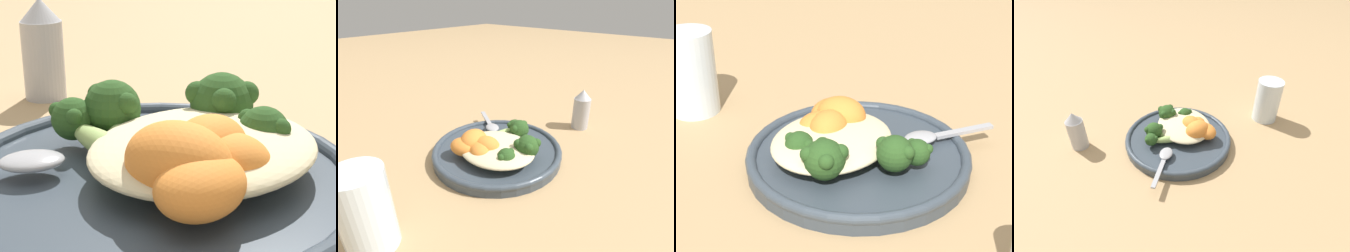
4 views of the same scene
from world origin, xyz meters
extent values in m
plane|color=tan|center=(0.00, 0.00, 0.00)|extent=(4.00, 4.00, 0.00)
cylinder|color=#38424C|center=(0.02, 0.00, 0.01)|extent=(0.24, 0.24, 0.02)
torus|color=#38424C|center=(0.02, 0.00, 0.02)|extent=(0.25, 0.25, 0.01)
ellipsoid|color=beige|center=(0.00, 0.02, 0.03)|extent=(0.14, 0.12, 0.02)
ellipsoid|color=#9EBC66|center=(0.01, 0.02, 0.03)|extent=(0.10, 0.05, 0.02)
sphere|color=#284C1E|center=(-0.04, 0.04, 0.04)|extent=(0.03, 0.03, 0.03)
sphere|color=#284C1E|center=(-0.04, 0.05, 0.04)|extent=(0.01, 0.01, 0.01)
sphere|color=#284C1E|center=(-0.04, 0.02, 0.04)|extent=(0.01, 0.01, 0.01)
ellipsoid|color=#9EBC66|center=(0.00, 0.00, 0.03)|extent=(0.10, 0.03, 0.02)
sphere|color=#284C1E|center=(-0.05, -0.01, 0.04)|extent=(0.04, 0.04, 0.04)
sphere|color=#284C1E|center=(-0.04, 0.01, 0.05)|extent=(0.02, 0.02, 0.02)
sphere|color=#284C1E|center=(-0.06, 0.01, 0.05)|extent=(0.02, 0.02, 0.02)
sphere|color=#284C1E|center=(-0.06, -0.02, 0.05)|extent=(0.02, 0.02, 0.02)
sphere|color=#284C1E|center=(-0.04, -0.02, 0.05)|extent=(0.02, 0.02, 0.02)
ellipsoid|color=#9EBC66|center=(0.02, -0.02, 0.03)|extent=(0.05, 0.07, 0.02)
sphere|color=#284C1E|center=(0.01, -0.05, 0.04)|extent=(0.04, 0.04, 0.04)
sphere|color=#284C1E|center=(0.01, -0.04, 0.05)|extent=(0.01, 0.01, 0.01)
sphere|color=#284C1E|center=(0.01, -0.07, 0.05)|extent=(0.01, 0.01, 0.01)
ellipsoid|color=#9EBC66|center=(0.04, -0.02, 0.03)|extent=(0.03, 0.10, 0.02)
sphere|color=#284C1E|center=(0.03, -0.07, 0.04)|extent=(0.03, 0.03, 0.03)
sphere|color=#284C1E|center=(0.04, -0.06, 0.04)|extent=(0.01, 0.01, 0.01)
sphere|color=#284C1E|center=(0.02, -0.07, 0.04)|extent=(0.01, 0.01, 0.01)
sphere|color=#284C1E|center=(0.04, -0.08, 0.04)|extent=(0.01, 0.01, 0.01)
ellipsoid|color=orange|center=(0.04, 0.04, 0.04)|extent=(0.06, 0.07, 0.04)
ellipsoid|color=orange|center=(0.04, 0.06, 0.04)|extent=(0.06, 0.05, 0.03)
ellipsoid|color=orange|center=(0.01, 0.04, 0.04)|extent=(0.06, 0.05, 0.04)
ellipsoid|color=orange|center=(0.01, 0.05, 0.04)|extent=(0.07, 0.06, 0.03)
cube|color=#A3A3A8|center=(0.12, -0.08, 0.02)|extent=(0.07, 0.05, 0.00)
ellipsoid|color=#A3A3A8|center=(0.07, -0.05, 0.03)|extent=(0.05, 0.04, 0.01)
cylinder|color=silver|center=(0.00, 0.25, 0.05)|extent=(0.06, 0.06, 0.11)
cylinder|color=#B2B2B7|center=(-0.04, -0.22, 0.04)|extent=(0.04, 0.04, 0.07)
cone|color=#B2B2B7|center=(-0.04, -0.22, 0.08)|extent=(0.04, 0.04, 0.02)
camera|label=1|loc=(0.23, 0.22, 0.16)|focal=60.00mm
camera|label=2|loc=(-0.28, 0.32, 0.28)|focal=28.00mm
camera|label=3|loc=(-0.41, -0.31, 0.34)|focal=60.00mm
camera|label=4|loc=(0.47, -0.15, 0.41)|focal=28.00mm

